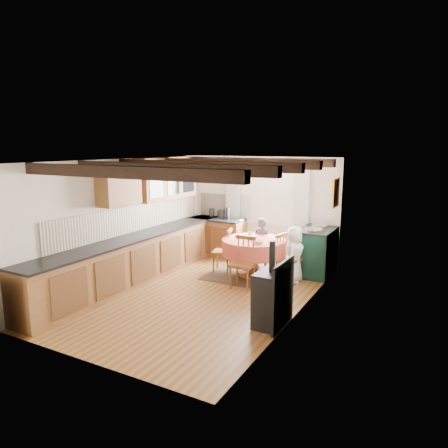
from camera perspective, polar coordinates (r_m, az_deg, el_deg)
The scene contains 41 objects.
floor at distance 7.60m, azimuth -2.90°, elevation -9.56°, with size 3.60×5.50×0.00m, color #976333.
ceiling at distance 7.12m, azimuth -3.08°, elevation 8.84°, with size 3.60×5.50×0.00m, color white.
wall_back at distance 9.69m, azimuth 5.47°, elevation 2.21°, with size 3.60×0.00×2.40m, color silver.
wall_front at distance 5.19m, azimuth -19.02°, elevation -6.00°, with size 3.60×0.00×2.40m, color silver.
wall_left at distance 8.33m, azimuth -13.64°, elevation 0.53°, with size 0.00×5.50×2.40m, color silver.
wall_right at distance 6.54m, azimuth 10.65°, elevation -2.15°, with size 0.00×5.50×2.40m, color silver.
beam_a at distance 5.52m, azimuth -14.00°, elevation 7.00°, with size 3.60×0.16×0.16m, color black.
beam_b at distance 6.30m, azimuth -7.85°, elevation 7.66°, with size 3.60×0.16×0.16m, color black.
beam_c at distance 7.13m, azimuth -3.08°, elevation 8.11°, with size 3.60×0.16×0.16m, color black.
beam_d at distance 8.00m, azimuth 0.69°, elevation 8.43°, with size 3.60×0.16×0.16m, color black.
beam_e at distance 8.90m, azimuth 3.70°, elevation 8.66°, with size 3.60×0.16×0.16m, color black.
splash_left at distance 8.54m, azimuth -12.20°, elevation 0.84°, with size 0.02×4.50×0.55m, color beige.
splash_back at distance 10.09m, azimuth 0.19°, elevation 2.61°, with size 1.40×0.02×0.55m, color beige.
base_cabinet_left at distance 8.30m, azimuth -11.86°, elevation -4.81°, with size 0.60×5.30×0.88m, color brown.
base_cabinet_back at distance 10.01m, azimuth -0.82°, elevation -1.88°, with size 1.30×0.60×0.88m, color brown.
worktop_left at distance 8.18m, azimuth -11.87°, elevation -1.72°, with size 0.64×5.30×0.04m, color black.
worktop_back at distance 9.90m, azimuth -0.89°, elevation 0.70°, with size 1.30×0.64×0.04m, color black.
wall_cabinet_glass at distance 9.05m, azimuth -7.96°, elevation 6.33°, with size 0.34×1.80×0.90m, color brown.
wall_cabinet_solid at distance 7.90m, azimuth -14.40°, elevation 5.08°, with size 0.34×0.90×0.70m, color brown.
window_frame at distance 9.58m, azimuth 6.04°, elevation 4.52°, with size 1.34×0.03×1.54m, color white.
window_pane at distance 9.59m, azimuth 6.05°, elevation 4.52°, with size 1.20×0.01×1.40m, color white.
curtain_left at distance 9.92m, azimuth 1.24°, elevation 1.88°, with size 0.35×0.10×2.10m, color #A1B79A.
curtain_right at distance 9.29m, azimuth 10.63°, elevation 1.07°, with size 0.35×0.10×2.10m, color #A1B79A.
curtain_rod at distance 9.46m, azimuth 5.91°, elevation 8.09°, with size 0.03×0.03×2.00m, color black.
wall_picture at distance 8.65m, azimuth 15.24°, elevation 4.18°, with size 0.04×0.50×0.60m, color gold.
wall_plate at distance 9.24m, azimuth 11.49°, elevation 4.75°, with size 0.30×0.30×0.02m, color silver.
rug at distance 8.52m, azimuth 4.13°, elevation -7.24°, with size 1.83×1.42×0.01m, color black.
dining_table at distance 8.41m, azimuth 4.17°, elevation -4.74°, with size 1.30×1.30×0.78m, color #DD4A33, non-canonical shape.
chair_near at distance 7.70m, azimuth 2.55°, elevation -5.42°, with size 0.42×0.44×0.99m, color brown, non-canonical shape.
chair_left at distance 8.74m, azimuth -0.25°, elevation -3.63°, with size 0.40×0.41×0.92m, color brown, non-canonical shape.
chair_right at distance 8.18m, azimuth 8.91°, elevation -4.69°, with size 0.41×0.43×0.95m, color brown, non-canonical shape.
aga_range at distance 8.77m, azimuth 12.66°, elevation -3.67°, with size 0.69×1.06×0.98m, color #0E2D25, non-canonical shape.
cast_iron_stove at distance 6.17m, azimuth 6.62°, elevation -8.20°, with size 0.39×0.64×1.29m, color black, non-canonical shape.
child_far at distance 8.94m, azimuth 5.27°, elevation -2.69°, with size 0.41×0.27×1.12m, color #3F404F.
child_right at distance 8.15m, azimuth 9.72°, elevation -4.18°, with size 0.54×0.35×1.11m, color white.
bowl_a at distance 8.31m, azimuth 4.07°, elevation -1.98°, with size 0.20×0.20×0.05m, color silver.
bowl_b at distance 7.99m, azimuth 4.84°, elevation -2.46°, with size 0.20×0.20×0.06m, color silver.
cup at distance 8.59m, azimuth 3.65°, elevation -1.39°, with size 0.10×0.10×0.10m, color silver.
canister_tall at distance 10.06m, azimuth -1.70°, elevation 1.59°, with size 0.13×0.13×0.22m, color #262628.
canister_wide at distance 9.88m, azimuth -0.33°, elevation 1.41°, with size 0.19×0.19×0.21m, color #262628.
canister_slim at distance 9.76m, azimuth 0.51°, elevation 1.48°, with size 0.10×0.10×0.28m, color #262628.
Camera 1 is at (3.70, -6.08, 2.66)m, focal length 32.92 mm.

